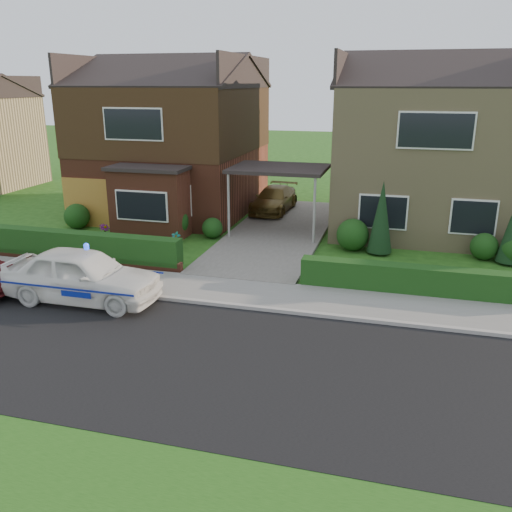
% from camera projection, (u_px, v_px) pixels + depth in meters
% --- Properties ---
extents(ground, '(120.00, 120.00, 0.00)m').
position_uv_depth(ground, '(171.00, 356.00, 12.46)').
color(ground, '#1E4B14').
rests_on(ground, ground).
extents(road, '(60.00, 6.00, 0.02)m').
position_uv_depth(road, '(171.00, 356.00, 12.46)').
color(road, black).
rests_on(road, ground).
extents(kerb, '(60.00, 0.16, 0.12)m').
position_uv_depth(kerb, '(215.00, 304.00, 15.24)').
color(kerb, '#9E9993').
rests_on(kerb, ground).
extents(sidewalk, '(60.00, 2.00, 0.10)m').
position_uv_depth(sidewalk, '(227.00, 291.00, 16.21)').
color(sidewalk, slate).
rests_on(sidewalk, ground).
extents(driveway, '(3.80, 12.00, 0.12)m').
position_uv_depth(driveway, '(278.00, 232.00, 22.55)').
color(driveway, '#666059').
rests_on(driveway, ground).
extents(house_left, '(7.50, 9.53, 7.25)m').
position_uv_depth(house_left, '(173.00, 131.00, 25.50)').
color(house_left, brown).
rests_on(house_left, ground).
extents(house_right, '(7.50, 8.06, 7.25)m').
position_uv_depth(house_right, '(430.00, 141.00, 22.75)').
color(house_right, tan).
rests_on(house_right, ground).
extents(carport_link, '(3.80, 3.00, 2.77)m').
position_uv_depth(carport_link, '(279.00, 170.00, 21.71)').
color(carport_link, black).
rests_on(carport_link, ground).
extents(garage_door, '(2.20, 0.10, 2.10)m').
position_uv_depth(garage_door, '(87.00, 203.00, 23.34)').
color(garage_door, '#926320').
rests_on(garage_door, ground).
extents(dwarf_wall, '(7.70, 0.25, 0.36)m').
position_uv_depth(dwarf_wall, '(78.00, 259.00, 18.72)').
color(dwarf_wall, brown).
rests_on(dwarf_wall, ground).
extents(hedge_left, '(7.50, 0.55, 0.90)m').
position_uv_depth(hedge_left, '(81.00, 263.00, 18.91)').
color(hedge_left, black).
rests_on(hedge_left, ground).
extents(hedge_right, '(7.50, 0.55, 0.80)m').
position_uv_depth(hedge_right, '(427.00, 296.00, 15.93)').
color(hedge_right, black).
rests_on(hedge_right, ground).
extents(shrub_left_far, '(1.08, 1.08, 1.08)m').
position_uv_depth(shrub_left_far, '(77.00, 216.00, 23.14)').
color(shrub_left_far, black).
rests_on(shrub_left_far, ground).
extents(shrub_left_mid, '(1.32, 1.32, 1.32)m').
position_uv_depth(shrub_left_mid, '(172.00, 221.00, 21.80)').
color(shrub_left_mid, black).
rests_on(shrub_left_mid, ground).
extents(shrub_left_near, '(0.84, 0.84, 0.84)m').
position_uv_depth(shrub_left_near, '(212.00, 228.00, 21.75)').
color(shrub_left_near, black).
rests_on(shrub_left_near, ground).
extents(shrub_right_near, '(1.20, 1.20, 1.20)m').
position_uv_depth(shrub_right_near, '(353.00, 235.00, 20.12)').
color(shrub_right_near, black).
rests_on(shrub_right_near, ground).
extents(shrub_right_mid, '(0.96, 0.96, 0.96)m').
position_uv_depth(shrub_right_mid, '(484.00, 246.00, 19.10)').
color(shrub_right_mid, black).
rests_on(shrub_right_mid, ground).
extents(conifer_a, '(0.90, 0.90, 2.60)m').
position_uv_depth(conifer_a, '(381.00, 219.00, 19.47)').
color(conifer_a, black).
rests_on(conifer_a, ground).
extents(police_car, '(4.16, 4.53, 1.71)m').
position_uv_depth(police_car, '(82.00, 276.00, 15.36)').
color(police_car, white).
rests_on(police_car, ground).
extents(driveway_car, '(1.77, 4.01, 1.14)m').
position_uv_depth(driveway_car, '(274.00, 199.00, 25.76)').
color(driveway_car, brown).
rests_on(driveway_car, driveway).
extents(potted_plant_a, '(0.38, 0.26, 0.72)m').
position_uv_depth(potted_plant_a, '(176.00, 242.00, 20.07)').
color(potted_plant_a, gray).
rests_on(potted_plant_a, ground).
extents(potted_plant_b, '(0.55, 0.52, 0.78)m').
position_uv_depth(potted_plant_b, '(146.00, 228.00, 21.86)').
color(potted_plant_b, gray).
rests_on(potted_plant_b, ground).
extents(potted_plant_c, '(0.57, 0.57, 0.79)m').
position_uv_depth(potted_plant_c, '(105.00, 235.00, 20.88)').
color(potted_plant_c, gray).
rests_on(potted_plant_c, ground).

